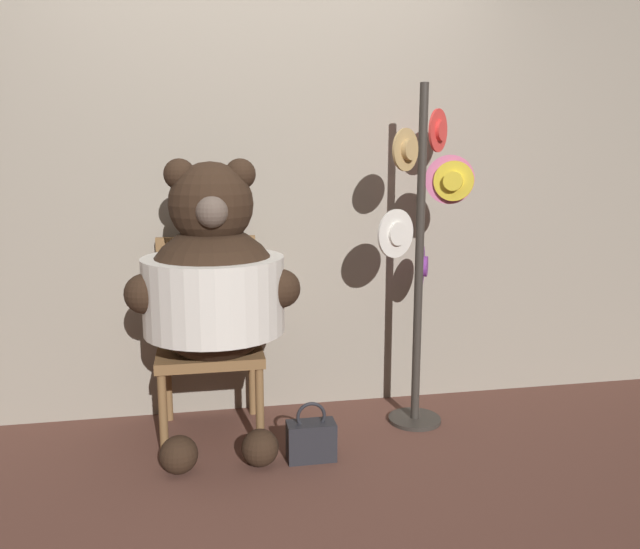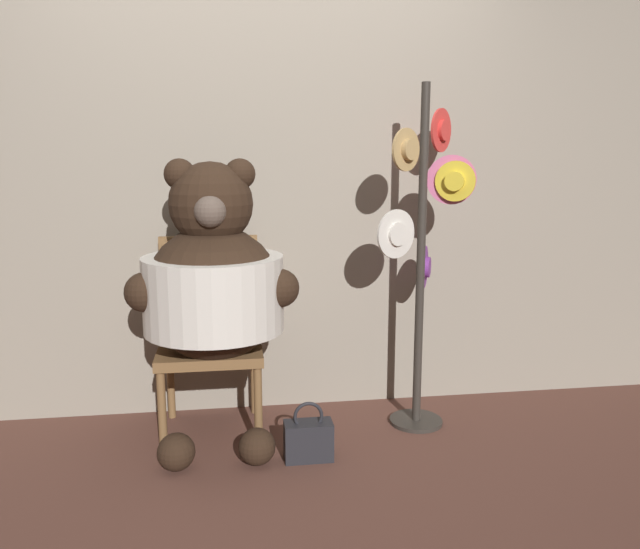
# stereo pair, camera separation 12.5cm
# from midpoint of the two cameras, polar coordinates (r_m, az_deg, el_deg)

# --- Properties ---
(ground_plane) EXTENTS (14.00, 14.00, 0.00)m
(ground_plane) POSITION_cam_midpoint_polar(r_m,az_deg,el_deg) (3.08, -5.55, -16.30)
(ground_plane) COLOR brown
(wall_back) EXTENTS (8.00, 0.10, 2.44)m
(wall_back) POSITION_cam_midpoint_polar(r_m,az_deg,el_deg) (3.42, -6.95, 7.63)
(wall_back) COLOR gray
(wall_back) RESTS_ON ground_plane
(chair) EXTENTS (0.51, 0.51, 0.99)m
(chair) POSITION_cam_midpoint_polar(r_m,az_deg,el_deg) (3.25, -11.20, -5.01)
(chair) COLOR brown
(chair) RESTS_ON ground_plane
(teddy_bear) EXTENTS (0.81, 0.72, 1.39)m
(teddy_bear) POSITION_cam_midpoint_polar(r_m,az_deg,el_deg) (3.02, -10.87, -0.97)
(teddy_bear) COLOR black
(teddy_bear) RESTS_ON ground_plane
(hat_display_rack) EXTENTS (0.51, 0.38, 1.75)m
(hat_display_rack) POSITION_cam_midpoint_polar(r_m,az_deg,el_deg) (3.21, 8.30, 2.90)
(hat_display_rack) COLOR #332D28
(hat_display_rack) RESTS_ON ground_plane
(handbag_on_ground) EXTENTS (0.23, 0.12, 0.28)m
(handbag_on_ground) POSITION_cam_midpoint_polar(r_m,az_deg,el_deg) (3.01, -2.04, -14.84)
(handbag_on_ground) COLOR #232328
(handbag_on_ground) RESTS_ON ground_plane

